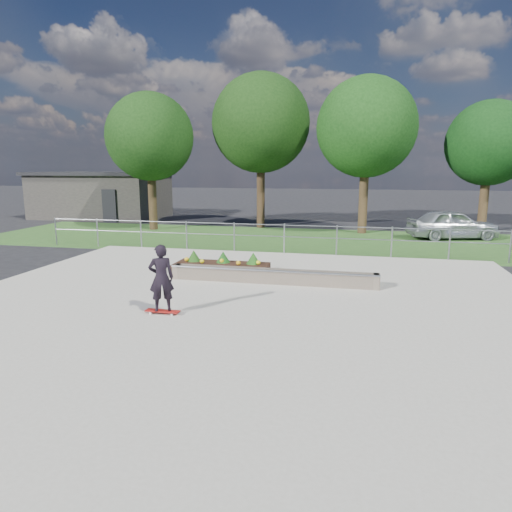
{
  "coord_description": "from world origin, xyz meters",
  "views": [
    {
      "loc": [
        2.67,
        -9.74,
        3.37
      ],
      "look_at": [
        0.2,
        1.5,
        1.1
      ],
      "focal_mm": 32.0,
      "sensor_mm": 36.0,
      "label": 1
    }
  ],
  "objects_px": {
    "grind_ledge": "(272,276)",
    "parked_car": "(452,224)",
    "planter_bed": "(221,266)",
    "skateboarder": "(161,278)"
  },
  "relations": [
    {
      "from": "planter_bed",
      "to": "parked_car",
      "type": "distance_m",
      "value": 12.48
    },
    {
      "from": "planter_bed",
      "to": "parked_car",
      "type": "bearing_deg",
      "value": 46.47
    },
    {
      "from": "skateboarder",
      "to": "parked_car",
      "type": "relative_size",
      "value": 0.39
    },
    {
      "from": "planter_bed",
      "to": "skateboarder",
      "type": "height_order",
      "value": "skateboarder"
    },
    {
      "from": "skateboarder",
      "to": "planter_bed",
      "type": "bearing_deg",
      "value": 89.06
    },
    {
      "from": "planter_bed",
      "to": "skateboarder",
      "type": "distance_m",
      "value": 4.48
    },
    {
      "from": "parked_car",
      "to": "planter_bed",
      "type": "bearing_deg",
      "value": 121.85
    },
    {
      "from": "grind_ledge",
      "to": "parked_car",
      "type": "bearing_deg",
      "value": 56.5
    },
    {
      "from": "grind_ledge",
      "to": "parked_car",
      "type": "height_order",
      "value": "parked_car"
    },
    {
      "from": "grind_ledge",
      "to": "parked_car",
      "type": "relative_size",
      "value": 1.47
    }
  ]
}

